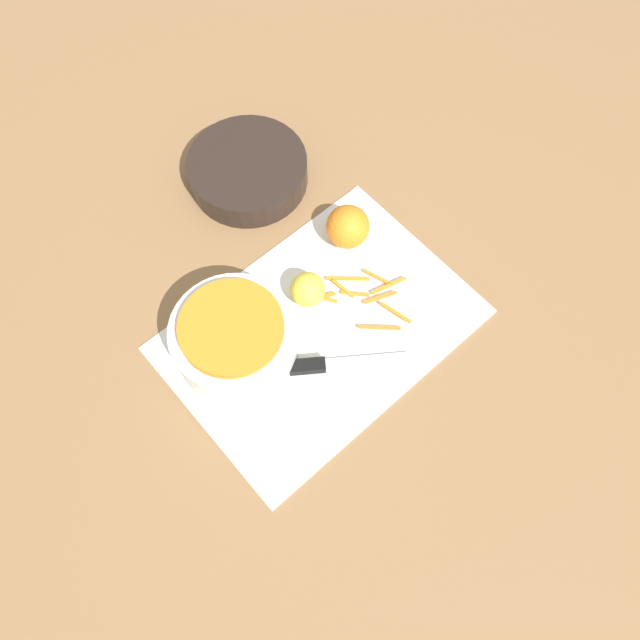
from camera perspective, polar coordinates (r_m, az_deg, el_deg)
ground_plane at (r=0.94m, az=0.00°, el=-0.92°), size 4.00×4.00×0.00m
cutting_board at (r=0.94m, az=0.00°, el=-0.84°), size 0.45×0.31×0.01m
bowl_speckled at (r=0.89m, az=-7.84°, el=-1.64°), size 0.18×0.18×0.09m
bowl_dark at (r=1.07m, az=-6.59°, el=13.41°), size 0.20×0.20×0.05m
knife at (r=0.91m, az=-1.72°, el=-4.31°), size 0.20×0.16×0.02m
orange_left at (r=0.98m, az=2.56°, el=8.51°), size 0.07×0.07×0.07m
lemon at (r=0.93m, az=-1.13°, el=2.80°), size 0.05×0.05×0.05m
peel_pile at (r=0.96m, az=4.21°, el=2.25°), size 0.13×0.15×0.01m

